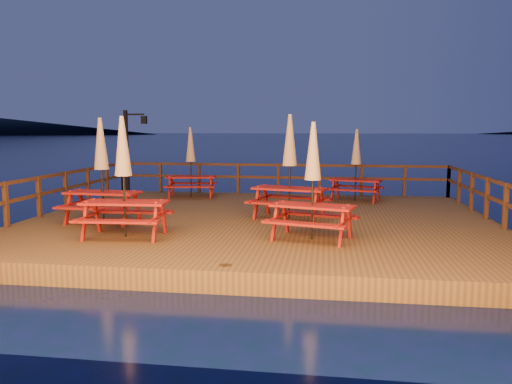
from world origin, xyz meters
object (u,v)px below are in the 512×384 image
picnic_table_0 (102,169)px  picnic_table_2 (313,179)px  lamp_post (130,144)px  picnic_table_1 (191,161)px

picnic_table_0 → picnic_table_2: size_ratio=1.05×
lamp_post → picnic_table_0: size_ratio=1.15×
lamp_post → picnic_table_1: 2.69m
picnic_table_0 → picnic_table_2: 5.38m
picnic_table_0 → picnic_table_2: picnic_table_0 is taller
lamp_post → picnic_table_0: lamp_post is taller
picnic_table_1 → picnic_table_2: 7.45m
lamp_post → picnic_table_1: size_ratio=1.26×
lamp_post → picnic_table_2: lamp_post is taller
picnic_table_0 → lamp_post: bearing=108.6°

